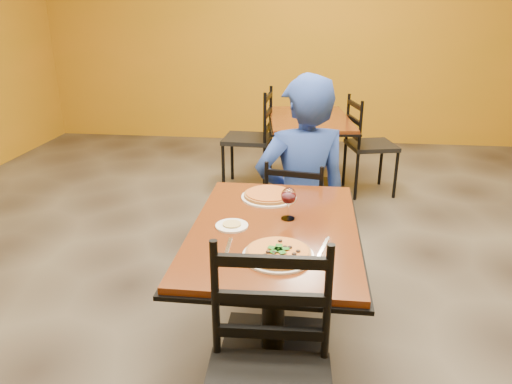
# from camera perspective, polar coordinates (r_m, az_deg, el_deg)

# --- Properties ---
(floor) EXTENTS (7.00, 8.00, 0.01)m
(floor) POSITION_cam_1_polar(r_m,az_deg,el_deg) (3.15, 2.77, -12.68)
(floor) COLOR black
(floor) RESTS_ON ground
(wall_back) EXTENTS (7.00, 0.01, 3.00)m
(wall_back) POSITION_cam_1_polar(r_m,az_deg,el_deg) (6.62, 5.63, 18.81)
(wall_back) COLOR #BA7614
(wall_back) RESTS_ON ground
(table_main) EXTENTS (0.83, 1.23, 0.75)m
(table_main) POSITION_cam_1_polar(r_m,az_deg,el_deg) (2.43, 2.15, -8.27)
(table_main) COLOR #5C250E
(table_main) RESTS_ON floor
(table_second) EXTENTS (0.92, 1.26, 0.75)m
(table_second) POSITION_cam_1_polar(r_m,az_deg,el_deg) (4.81, 6.31, 6.55)
(table_second) COLOR #5C250E
(table_second) RESTS_ON floor
(chair_main_far) EXTENTS (0.44, 0.44, 0.85)m
(chair_main_far) POSITION_cam_1_polar(r_m,az_deg,el_deg) (3.26, 4.97, -2.93)
(chair_main_far) COLOR black
(chair_main_far) RESTS_ON floor
(chair_second_left) EXTENTS (0.48, 0.48, 1.02)m
(chair_second_left) POSITION_cam_1_polar(r_m,az_deg,el_deg) (4.86, -1.04, 6.29)
(chair_second_left) COLOR black
(chair_second_left) RESTS_ON floor
(chair_second_right) EXTENTS (0.53, 0.53, 0.96)m
(chair_second_right) POSITION_cam_1_polar(r_m,az_deg,el_deg) (4.86, 13.58, 5.37)
(chair_second_right) COLOR black
(chair_second_right) RESTS_ON floor
(diner) EXTENTS (0.77, 0.62, 1.37)m
(diner) POSITION_cam_1_polar(r_m,az_deg,el_deg) (3.28, 5.59, 2.07)
(diner) COLOR navy
(diner) RESTS_ON floor
(plate_main) EXTENTS (0.31, 0.31, 0.01)m
(plate_main) POSITION_cam_1_polar(r_m,az_deg,el_deg) (2.07, 2.66, -7.58)
(plate_main) COLOR white
(plate_main) RESTS_ON table_main
(pizza_main) EXTENTS (0.28, 0.28, 0.02)m
(pizza_main) POSITION_cam_1_polar(r_m,az_deg,el_deg) (2.06, 2.67, -7.19)
(pizza_main) COLOR maroon
(pizza_main) RESTS_ON plate_main
(plate_far) EXTENTS (0.31, 0.31, 0.01)m
(plate_far) POSITION_cam_1_polar(r_m,az_deg,el_deg) (2.69, 1.54, -0.61)
(plate_far) COLOR white
(plate_far) RESTS_ON table_main
(pizza_far) EXTENTS (0.28, 0.28, 0.02)m
(pizza_far) POSITION_cam_1_polar(r_m,az_deg,el_deg) (2.68, 1.54, -0.29)
(pizza_far) COLOR orange
(pizza_far) RESTS_ON plate_far
(side_plate) EXTENTS (0.16, 0.16, 0.01)m
(side_plate) POSITION_cam_1_polar(r_m,az_deg,el_deg) (2.34, -2.90, -4.04)
(side_plate) COLOR white
(side_plate) RESTS_ON table_main
(dip) EXTENTS (0.09, 0.09, 0.01)m
(dip) POSITION_cam_1_polar(r_m,az_deg,el_deg) (2.34, -2.90, -3.84)
(dip) COLOR tan
(dip) RESTS_ON side_plate
(wine_glass) EXTENTS (0.08, 0.08, 0.18)m
(wine_glass) POSITION_cam_1_polar(r_m,az_deg,el_deg) (2.40, 3.88, -1.23)
(wine_glass) COLOR white
(wine_glass) RESTS_ON table_main
(fork) EXTENTS (0.02, 0.19, 0.00)m
(fork) POSITION_cam_1_polar(r_m,az_deg,el_deg) (2.15, -3.37, -6.63)
(fork) COLOR silver
(fork) RESTS_ON table_main
(knife) EXTENTS (0.06, 0.21, 0.00)m
(knife) POSITION_cam_1_polar(r_m,az_deg,el_deg) (2.17, 8.03, -6.50)
(knife) COLOR silver
(knife) RESTS_ON table_main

